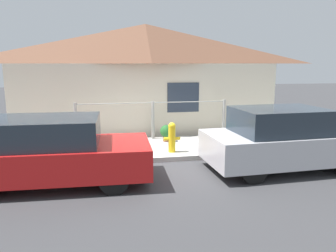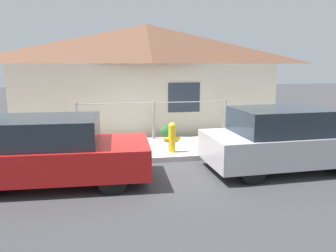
{
  "view_description": "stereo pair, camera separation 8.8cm",
  "coord_description": "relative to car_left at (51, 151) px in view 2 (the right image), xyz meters",
  "views": [
    {
      "loc": [
        -1.48,
        -8.05,
        2.53
      ],
      "look_at": [
        0.12,
        0.3,
        0.9
      ],
      "focal_mm": 35.0,
      "sensor_mm": 36.0,
      "label": 1
    },
    {
      "loc": [
        -1.39,
        -8.07,
        2.53
      ],
      "look_at": [
        0.12,
        0.3,
        0.9
      ],
      "focal_mm": 35.0,
      "sensor_mm": 36.0,
      "label": 2
    }
  ],
  "objects": [
    {
      "name": "ground_plane",
      "position": [
        2.64,
        1.06,
        -0.71
      ],
      "size": [
        60.0,
        60.0,
        0.0
      ],
      "primitive_type": "plane",
      "color": "#38383A"
    },
    {
      "name": "sidewalk",
      "position": [
        2.64,
        2.25,
        -0.64
      ],
      "size": [
        24.0,
        2.38,
        0.13
      ],
      "color": "#B2AFA8",
      "rests_on": "ground_plane"
    },
    {
      "name": "house",
      "position": [
        2.64,
        4.85,
        2.34
      ],
      "size": [
        9.44,
        2.23,
        3.9
      ],
      "color": "beige",
      "rests_on": "ground_plane"
    },
    {
      "name": "fence",
      "position": [
        2.64,
        3.29,
        0.09
      ],
      "size": [
        4.9,
        0.1,
        1.22
      ],
      "color": "#999993",
      "rests_on": "sidewalk"
    },
    {
      "name": "car_left",
      "position": [
        0.0,
        0.0,
        0.0
      ],
      "size": [
        4.09,
        1.93,
        1.43
      ],
      "rotation": [
        0.0,
        0.0,
        -0.04
      ],
      "color": "red",
      "rests_on": "ground_plane"
    },
    {
      "name": "car_right",
      "position": [
        5.3,
        -0.0,
        0.03
      ],
      "size": [
        3.81,
        1.87,
        1.49
      ],
      "rotation": [
        0.0,
        0.0,
        0.04
      ],
      "color": "#B7B7BC",
      "rests_on": "ground_plane"
    },
    {
      "name": "fire_hydrant",
      "position": [
        2.91,
        1.55,
        -0.14
      ],
      "size": [
        0.46,
        0.2,
        0.82
      ],
      "color": "yellow",
      "rests_on": "sidewalk"
    },
    {
      "name": "potted_plant_near_hydrant",
      "position": [
        2.99,
        2.82,
        -0.28
      ],
      "size": [
        0.39,
        0.39,
        0.52
      ],
      "color": "brown",
      "rests_on": "sidewalk"
    }
  ]
}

